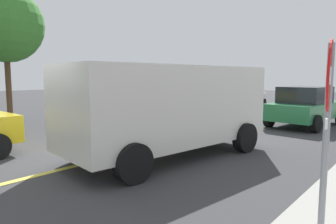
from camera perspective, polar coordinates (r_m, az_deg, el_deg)
ground_plane at (r=7.12m, az=-16.11°, el=-9.53°), size 80.00×80.00×0.00m
lane_marking_centre at (r=9.05m, az=0.06°, el=-5.79°), size 28.00×0.16×0.01m
stop_sign at (r=3.66m, az=27.84°, el=0.39°), size 0.75×0.15×2.34m
white_van at (r=7.33m, az=-0.00°, el=1.29°), size 5.42×2.80×2.20m
car_white_mid_road at (r=17.96m, az=13.66°, el=2.80°), size 4.58×2.65×1.63m
car_green_behind_van at (r=13.25m, az=24.48°, el=1.00°), size 4.08×2.24×1.57m
tree_left_verge at (r=13.65m, az=-28.32°, el=14.18°), size 2.88×2.88×5.38m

